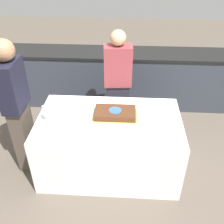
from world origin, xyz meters
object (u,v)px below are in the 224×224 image
cake (115,113)px  person_seated_left (17,107)px  person_cutting_cake (118,85)px  plate_stack (66,116)px  wine_glass (45,111)px

cake → person_seated_left: (-1.10, -0.08, 0.09)m
person_cutting_cake → person_seated_left: bearing=27.6°
cake → plate_stack: cake is taller
cake → person_seated_left: person_seated_left is taller
person_cutting_cake → person_seated_left: person_seated_left is taller
plate_stack → wine_glass: size_ratio=1.00×
cake → person_cutting_cake: size_ratio=0.33×
cake → plate_stack: 0.56m
cake → wine_glass: size_ratio=2.61×
person_cutting_cake → plate_stack: bearing=46.5°
plate_stack → wine_glass: 0.24m
cake → plate_stack: (-0.56, -0.07, -0.01)m
cake → person_cutting_cake: bearing=90.0°
plate_stack → person_cutting_cake: size_ratio=0.13×
wine_glass → plate_stack: bearing=19.1°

